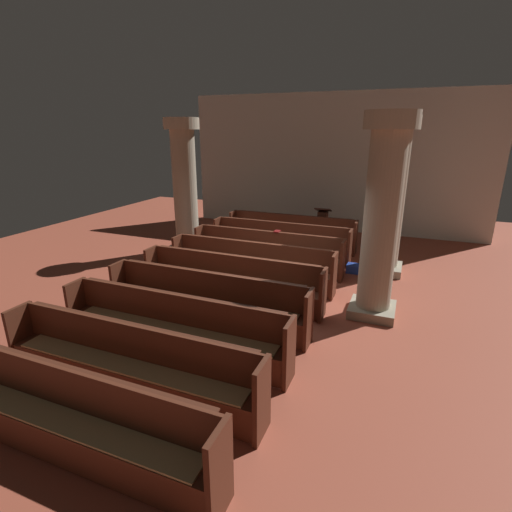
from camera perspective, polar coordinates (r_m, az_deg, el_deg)
ground_plane at (r=8.24m, az=2.16°, el=-5.67°), size 19.20×19.20×0.00m
back_wall at (r=13.46m, az=11.35°, el=13.29°), size 10.00×0.16×4.50m
pew_row_0 at (r=11.37m, az=5.23°, el=3.71°), size 3.79×0.46×0.95m
pew_row_1 at (r=10.42m, az=3.58°, el=2.40°), size 3.79×0.46×0.95m
pew_row_2 at (r=9.49m, az=1.61°, el=0.82°), size 3.79×0.47×0.95m
pew_row_3 at (r=8.58m, az=-0.79°, el=-1.09°), size 3.79×0.46×0.95m
pew_row_4 at (r=7.70m, az=-3.75°, el=-3.45°), size 3.79×0.46×0.95m
pew_row_5 at (r=6.86m, az=-7.48°, el=-6.39°), size 3.79×0.47×0.95m
pew_row_6 at (r=6.08m, az=-12.26°, el=-10.07°), size 3.79×0.46×0.95m
pew_row_7 at (r=5.39m, az=-18.51°, el=-14.65°), size 3.79×0.46×0.95m
pew_row_8 at (r=4.82m, az=-26.81°, el=-20.19°), size 3.79×0.47×0.95m
pillar_aisle_side at (r=9.56m, az=19.36°, el=8.54°), size 0.94×0.94×3.64m
pillar_far_side at (r=10.91m, az=-10.52°, el=10.35°), size 0.94×0.94×3.64m
pillar_aisle_rear at (r=7.11m, az=18.15°, el=5.61°), size 0.90×0.90×3.64m
lectern at (r=12.11m, az=9.79°, el=4.21°), size 0.48×0.45×1.08m
hymn_book at (r=9.46m, az=3.15°, el=3.70°), size 0.13×0.20×0.02m
kneeler_box_blue at (r=9.71m, az=14.47°, el=-1.81°), size 0.39×0.28×0.21m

